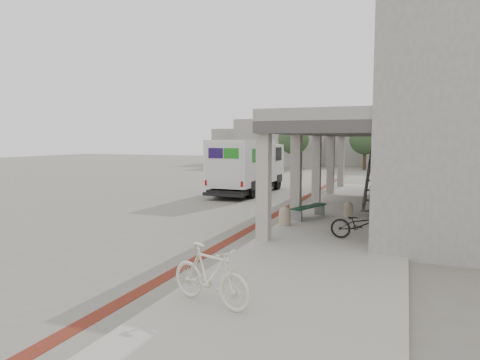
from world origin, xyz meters
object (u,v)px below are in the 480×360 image
at_px(bench, 309,209).
at_px(bicycle_black, 360,225).
at_px(utility_cabinet, 378,199).
at_px(fedex_truck, 248,165).
at_px(bicycle_cream, 210,275).

xyz_separation_m(bench, bicycle_black, (2.24, -3.07, 0.14)).
height_order(utility_cabinet, bicycle_black, utility_cabinet).
xyz_separation_m(fedex_truck, utility_cabinet, (7.55, -4.89, -0.97)).
xyz_separation_m(bench, bicycle_cream, (0.19, -9.29, 0.22)).
bearing_deg(fedex_truck, bicycle_black, -52.95).
height_order(fedex_truck, bicycle_cream, fedex_truck).
bearing_deg(utility_cabinet, bicycle_cream, -89.42).
bearing_deg(bicycle_black, bench, 40.82).
bearing_deg(bicycle_black, bicycle_cream, 166.51).
bearing_deg(bench, utility_cabinet, 61.75).
relative_size(fedex_truck, utility_cabinet, 6.45).
relative_size(fedex_truck, bench, 3.65).
distance_m(fedex_truck, bicycle_cream, 17.28).
bearing_deg(utility_cabinet, bench, -125.79).
relative_size(bench, utility_cabinet, 1.77).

